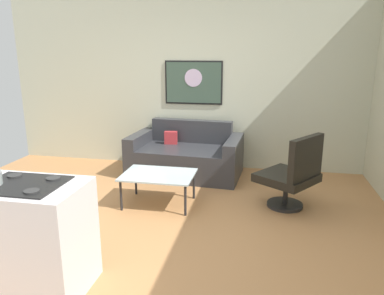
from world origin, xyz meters
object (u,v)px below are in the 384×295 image
armchair (293,174)px  coffee_table (158,176)px  wall_painting (194,83)px  couch (186,157)px

armchair → coffee_table: bearing=-173.5°
coffee_table → armchair: (1.62, 0.18, 0.07)m
wall_painting → armchair: bearing=-45.2°
armchair → wall_painting: bearing=134.8°
couch → armchair: bearing=-33.9°
coffee_table → armchair: size_ratio=0.95×
armchair → wall_painting: wall_painting is taller
couch → coffee_table: couch is taller
couch → wall_painting: 1.20m
couch → armchair: size_ratio=1.87×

